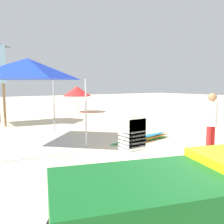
{
  "coord_description": "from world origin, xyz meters",
  "views": [
    {
      "loc": [
        -4.25,
        -2.92,
        2.0
      ],
      "look_at": [
        -0.29,
        2.83,
        1.21
      ],
      "focal_mm": 38.63,
      "sensor_mm": 36.0,
      "label": 1
    }
  ],
  "objects": [
    {
      "name": "cooler_box",
      "position": [
        0.32,
        0.16,
        0.21
      ],
      "size": [
        0.46,
        0.37,
        0.42
      ],
      "primitive_type": "cube",
      "color": "blue",
      "rests_on": "ground"
    },
    {
      "name": "beach_umbrella_left",
      "position": [
        3.52,
        12.82,
        1.54
      ],
      "size": [
        2.03,
        2.03,
        1.9
      ],
      "color": "beige",
      "rests_on": "ground"
    },
    {
      "name": "popup_canopy",
      "position": [
        -2.03,
        5.09,
        2.51
      ],
      "size": [
        2.77,
        2.77,
        2.85
      ],
      "color": "#B2B2B7",
      "rests_on": "ground"
    },
    {
      "name": "ground",
      "position": [
        0.0,
        0.0,
        0.0
      ],
      "size": [
        80.0,
        80.0,
        0.0
      ],
      "primitive_type": "plane",
      "color": "beige"
    },
    {
      "name": "lifeguard_near_left",
      "position": [
        1.79,
        0.97,
        1.03
      ],
      "size": [
        0.32,
        0.32,
        1.78
      ],
      "color": "red",
      "rests_on": "ground"
    },
    {
      "name": "utility_cart",
      "position": [
        -2.35,
        -1.37,
        0.78
      ],
      "size": [
        2.8,
        1.97,
        1.5
      ],
      "color": "#146023",
      "rests_on": "ground"
    },
    {
      "name": "stacked_plastic_chairs",
      "position": [
        -0.58,
        1.46,
        0.74
      ],
      "size": [
        0.48,
        0.48,
        1.29
      ],
      "color": "white",
      "rests_on": "ground"
    },
    {
      "name": "surfboard_pile",
      "position": [
        1.42,
        3.32,
        0.11
      ],
      "size": [
        2.64,
        0.62,
        0.24
      ],
      "color": "green",
      "rests_on": "ground"
    }
  ]
}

